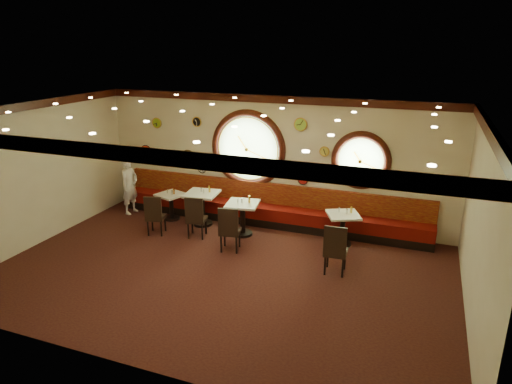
% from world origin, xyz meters
% --- Properties ---
extents(floor, '(9.00, 6.00, 0.00)m').
position_xyz_m(floor, '(0.00, 0.00, 0.00)').
color(floor, black).
rests_on(floor, ground).
extents(ceiling, '(9.00, 6.00, 0.02)m').
position_xyz_m(ceiling, '(0.00, 0.00, 3.20)').
color(ceiling, gold).
rests_on(ceiling, wall_back).
extents(wall_back, '(9.00, 0.02, 3.20)m').
position_xyz_m(wall_back, '(0.00, 3.00, 1.60)').
color(wall_back, beige).
rests_on(wall_back, floor).
extents(wall_front, '(9.00, 0.02, 3.20)m').
position_xyz_m(wall_front, '(0.00, -3.00, 1.60)').
color(wall_front, beige).
rests_on(wall_front, floor).
extents(wall_left, '(0.02, 6.00, 3.20)m').
position_xyz_m(wall_left, '(-4.50, 0.00, 1.60)').
color(wall_left, beige).
rests_on(wall_left, floor).
extents(wall_right, '(0.02, 6.00, 3.20)m').
position_xyz_m(wall_right, '(4.50, 0.00, 1.60)').
color(wall_right, beige).
rests_on(wall_right, floor).
extents(molding_back, '(9.00, 0.10, 0.18)m').
position_xyz_m(molding_back, '(0.00, 2.95, 3.11)').
color(molding_back, black).
rests_on(molding_back, wall_back).
extents(molding_front, '(9.00, 0.10, 0.18)m').
position_xyz_m(molding_front, '(0.00, -2.95, 3.11)').
color(molding_front, black).
rests_on(molding_front, wall_back).
extents(molding_left, '(0.10, 6.00, 0.18)m').
position_xyz_m(molding_left, '(-4.45, 0.00, 3.11)').
color(molding_left, black).
rests_on(molding_left, wall_back).
extents(molding_right, '(0.10, 6.00, 0.18)m').
position_xyz_m(molding_right, '(4.45, 0.00, 3.11)').
color(molding_right, black).
rests_on(molding_right, wall_back).
extents(banquette_base, '(8.00, 0.55, 0.20)m').
position_xyz_m(banquette_base, '(0.00, 2.72, 0.10)').
color(banquette_base, black).
rests_on(banquette_base, floor).
extents(banquette_seat, '(8.00, 0.55, 0.30)m').
position_xyz_m(banquette_seat, '(0.00, 2.72, 0.35)').
color(banquette_seat, '#570A07').
rests_on(banquette_seat, banquette_base).
extents(banquette_back, '(8.00, 0.10, 0.55)m').
position_xyz_m(banquette_back, '(0.00, 2.94, 0.75)').
color(banquette_back, '#60070B').
rests_on(banquette_back, wall_back).
extents(porthole_left_glass, '(1.66, 0.02, 1.66)m').
position_xyz_m(porthole_left_glass, '(-0.60, 3.00, 1.85)').
color(porthole_left_glass, '#A3D47F').
rests_on(porthole_left_glass, wall_back).
extents(porthole_left_frame, '(1.98, 0.18, 1.98)m').
position_xyz_m(porthole_left_frame, '(-0.60, 2.98, 1.85)').
color(porthole_left_frame, black).
rests_on(porthole_left_frame, wall_back).
extents(porthole_left_ring, '(1.61, 0.03, 1.61)m').
position_xyz_m(porthole_left_ring, '(-0.60, 2.95, 1.85)').
color(porthole_left_ring, gold).
rests_on(porthole_left_ring, wall_back).
extents(porthole_right_glass, '(1.10, 0.02, 1.10)m').
position_xyz_m(porthole_right_glass, '(2.20, 3.00, 1.80)').
color(porthole_right_glass, '#A3D47F').
rests_on(porthole_right_glass, wall_back).
extents(porthole_right_frame, '(1.38, 0.18, 1.38)m').
position_xyz_m(porthole_right_frame, '(2.20, 2.98, 1.80)').
color(porthole_right_frame, black).
rests_on(porthole_right_frame, wall_back).
extents(porthole_right_ring, '(1.09, 0.03, 1.09)m').
position_xyz_m(porthole_right_ring, '(2.20, 2.95, 1.80)').
color(porthole_right_ring, gold).
rests_on(porthole_right_ring, wall_back).
extents(wall_clock_0, '(0.26, 0.03, 0.26)m').
position_xyz_m(wall_clock_0, '(-3.20, 2.96, 2.35)').
color(wall_clock_0, '#7CAB22').
rests_on(wall_clock_0, wall_back).
extents(wall_clock_1, '(0.30, 0.03, 0.30)m').
position_xyz_m(wall_clock_1, '(0.75, 2.96, 2.55)').
color(wall_clock_1, '#9CD643').
rests_on(wall_clock_1, wall_back).
extents(wall_clock_2, '(0.36, 0.03, 0.36)m').
position_xyz_m(wall_clock_2, '(-2.30, 2.96, 1.50)').
color(wall_clock_2, gold).
rests_on(wall_clock_2, wall_back).
extents(wall_clock_3, '(0.34, 0.03, 0.34)m').
position_xyz_m(wall_clock_3, '(3.55, 2.96, 1.45)').
color(wall_clock_3, white).
rests_on(wall_clock_3, wall_back).
extents(wall_clock_4, '(0.24, 0.03, 0.24)m').
position_xyz_m(wall_clock_4, '(-2.00, 2.96, 2.45)').
color(wall_clock_4, black).
rests_on(wall_clock_4, wall_back).
extents(wall_clock_5, '(0.20, 0.03, 0.20)m').
position_xyz_m(wall_clock_5, '(-1.90, 2.96, 1.20)').
color(wall_clock_5, white).
rests_on(wall_clock_5, wall_back).
extents(wall_clock_6, '(0.24, 0.03, 0.24)m').
position_xyz_m(wall_clock_6, '(0.85, 2.96, 1.20)').
color(wall_clock_6, red).
rests_on(wall_clock_6, wall_back).
extents(wall_clock_7, '(0.32, 0.03, 0.32)m').
position_xyz_m(wall_clock_7, '(-3.60, 2.96, 1.55)').
color(wall_clock_7, red).
rests_on(wall_clock_7, wall_back).
extents(wall_clock_8, '(0.22, 0.03, 0.22)m').
position_xyz_m(wall_clock_8, '(1.35, 2.96, 1.95)').
color(wall_clock_8, '#D3C846').
rests_on(wall_clock_8, wall_back).
extents(table_a, '(0.81, 0.81, 0.70)m').
position_xyz_m(table_a, '(-2.42, 2.17, 0.44)').
color(table_a, black).
rests_on(table_a, floor).
extents(table_b, '(0.85, 0.85, 0.85)m').
position_xyz_m(table_b, '(-1.50, 2.13, 0.53)').
color(table_b, black).
rests_on(table_b, floor).
extents(table_c, '(0.84, 0.84, 0.81)m').
position_xyz_m(table_c, '(-0.31, 1.89, 0.51)').
color(table_c, black).
rests_on(table_c, floor).
extents(table_d, '(0.90, 0.90, 0.75)m').
position_xyz_m(table_d, '(2.01, 2.16, 0.47)').
color(table_d, black).
rests_on(table_d, floor).
extents(chair_a, '(0.51, 0.51, 0.61)m').
position_xyz_m(chair_a, '(-2.25, 1.14, 0.56)').
color(chair_a, black).
rests_on(chair_a, floor).
extents(chair_b, '(0.51, 0.51, 0.63)m').
position_xyz_m(chair_b, '(-1.26, 1.32, 0.59)').
color(chair_b, black).
rests_on(chair_b, floor).
extents(chair_c, '(0.51, 0.51, 0.64)m').
position_xyz_m(chair_c, '(-0.23, 0.93, 0.59)').
color(chair_c, black).
rests_on(chair_c, floor).
extents(chair_d, '(0.46, 0.46, 0.65)m').
position_xyz_m(chair_d, '(2.13, 0.71, 0.60)').
color(chair_d, black).
rests_on(chair_d, floor).
extents(condiment_a_salt, '(0.04, 0.04, 0.10)m').
position_xyz_m(condiment_a_salt, '(-2.53, 2.20, 0.75)').
color(condiment_a_salt, silver).
rests_on(condiment_a_salt, table_a).
extents(condiment_b_salt, '(0.04, 0.04, 0.10)m').
position_xyz_m(condiment_b_salt, '(-1.55, 2.21, 0.90)').
color(condiment_b_salt, '#BBBBBF').
rests_on(condiment_b_salt, table_b).
extents(condiment_c_salt, '(0.03, 0.03, 0.09)m').
position_xyz_m(condiment_c_salt, '(-0.43, 1.89, 0.85)').
color(condiment_c_salt, '#B9BABE').
rests_on(condiment_c_salt, table_c).
extents(condiment_d_salt, '(0.04, 0.04, 0.11)m').
position_xyz_m(condiment_d_salt, '(1.90, 2.23, 0.81)').
color(condiment_d_salt, silver).
rests_on(condiment_d_salt, table_d).
extents(condiment_a_pepper, '(0.04, 0.04, 0.11)m').
position_xyz_m(condiment_a_pepper, '(-2.35, 2.13, 0.75)').
color(condiment_a_pepper, silver).
rests_on(condiment_a_pepper, table_a).
extents(condiment_b_pepper, '(0.03, 0.03, 0.09)m').
position_xyz_m(condiment_b_pepper, '(-1.43, 2.10, 0.89)').
color(condiment_b_pepper, silver).
rests_on(condiment_b_pepper, table_b).
extents(condiment_c_pepper, '(0.04, 0.04, 0.11)m').
position_xyz_m(condiment_c_pepper, '(-0.33, 1.90, 0.86)').
color(condiment_c_pepper, silver).
rests_on(condiment_c_pepper, table_c).
extents(condiment_d_pepper, '(0.04, 0.04, 0.11)m').
position_xyz_m(condiment_d_pepper, '(2.08, 2.18, 0.81)').
color(condiment_d_pepper, silver).
rests_on(condiment_d_pepper, table_d).
extents(condiment_a_bottle, '(0.04, 0.04, 0.14)m').
position_xyz_m(condiment_a_bottle, '(-2.33, 2.19, 0.77)').
color(condiment_a_bottle, '#C77D2E').
rests_on(condiment_a_bottle, table_a).
extents(condiment_b_bottle, '(0.05, 0.05, 0.17)m').
position_xyz_m(condiment_b_bottle, '(-1.34, 2.23, 0.93)').
color(condiment_b_bottle, yellow).
rests_on(condiment_b_bottle, table_b).
extents(condiment_c_bottle, '(0.05, 0.05, 0.17)m').
position_xyz_m(condiment_c_bottle, '(-0.17, 1.97, 0.89)').
color(condiment_c_bottle, gold).
rests_on(condiment_c_bottle, table_c).
extents(condiment_d_bottle, '(0.05, 0.05, 0.15)m').
position_xyz_m(condiment_d_bottle, '(2.16, 2.28, 0.83)').
color(condiment_d_bottle, gold).
rests_on(condiment_d_bottle, table_d).
extents(waiter, '(0.41, 0.59, 1.52)m').
position_xyz_m(waiter, '(-3.68, 2.20, 0.76)').
color(waiter, white).
rests_on(waiter, floor).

